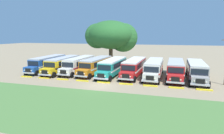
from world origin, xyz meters
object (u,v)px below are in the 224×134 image
object	(u,v)px
parked_bus_slot_1	(63,64)
parked_bus_slot_4	(113,66)
parked_bus_slot_5	(134,67)
parked_bus_slot_7	(175,68)
parked_bus_slot_0	(48,63)
parked_bus_slot_6	(154,68)
broad_shade_tree	(112,36)
parked_bus_slot_8	(196,70)
parked_bus_slot_2	(80,64)
parked_bus_slot_3	(96,65)

from	to	relation	value
parked_bus_slot_1	parked_bus_slot_4	size ratio (longest dim) A/B	0.99
parked_bus_slot_1	parked_bus_slot_5	size ratio (longest dim) A/B	0.99
parked_bus_slot_4	parked_bus_slot_7	xyz separation A→B (m)	(10.73, 0.67, 0.00)
parked_bus_slot_0	parked_bus_slot_4	distance (m)	13.87
parked_bus_slot_6	broad_shade_tree	distance (m)	17.66
parked_bus_slot_1	parked_bus_slot_5	world-z (taller)	same
parked_bus_slot_4	parked_bus_slot_8	distance (m)	13.89
parked_bus_slot_4	broad_shade_tree	xyz separation A→B (m)	(-3.83, 13.18, 5.26)
parked_bus_slot_0	parked_bus_slot_1	size ratio (longest dim) A/B	1.00
parked_bus_slot_2	parked_bus_slot_1	bearing A→B (deg)	-72.27
parked_bus_slot_1	parked_bus_slot_3	bearing A→B (deg)	96.51
parked_bus_slot_4	parked_bus_slot_7	bearing A→B (deg)	96.68
parked_bus_slot_4	parked_bus_slot_1	bearing A→B (deg)	-86.98
parked_bus_slot_0	parked_bus_slot_3	size ratio (longest dim) A/B	0.99
parked_bus_slot_7	parked_bus_slot_8	bearing A→B (deg)	87.64
parked_bus_slot_5	broad_shade_tree	size ratio (longest dim) A/B	0.86
parked_bus_slot_3	broad_shade_tree	xyz separation A→B (m)	(-0.38, 12.48, 5.26)
parked_bus_slot_8	broad_shade_tree	size ratio (longest dim) A/B	0.86
parked_bus_slot_3	parked_bus_slot_7	xyz separation A→B (m)	(14.17, -0.03, 0.00)
parked_bus_slot_6	broad_shade_tree	bearing A→B (deg)	-136.31
parked_bus_slot_2	parked_bus_slot_8	xyz separation A→B (m)	(20.87, -0.52, 0.00)
parked_bus_slot_1	broad_shade_tree	xyz separation A→B (m)	(6.29, 13.17, 5.26)
parked_bus_slot_3	parked_bus_slot_7	bearing A→B (deg)	95.40
parked_bus_slot_0	broad_shade_tree	xyz separation A→B (m)	(10.04, 12.67, 5.26)
parked_bus_slot_2	parked_bus_slot_8	bearing A→B (deg)	90.91
parked_bus_slot_3	parked_bus_slot_5	size ratio (longest dim) A/B	1.00
parked_bus_slot_2	parked_bus_slot_6	size ratio (longest dim) A/B	1.00
parked_bus_slot_0	parked_bus_slot_5	bearing A→B (deg)	90.56
parked_bus_slot_0	parked_bus_slot_8	distance (m)	27.74
parked_bus_slot_3	parked_bus_slot_7	size ratio (longest dim) A/B	1.01
parked_bus_slot_1	parked_bus_slot_8	bearing A→B (deg)	91.46
parked_bus_slot_5	parked_bus_slot_6	xyz separation A→B (m)	(3.44, -0.26, 0.00)
parked_bus_slot_6	parked_bus_slot_0	bearing A→B (deg)	-87.42
parked_bus_slot_4	parked_bus_slot_6	distance (m)	7.23
parked_bus_slot_3	broad_shade_tree	size ratio (longest dim) A/B	0.86
broad_shade_tree	parked_bus_slot_4	bearing A→B (deg)	-73.81
parked_bus_slot_3	parked_bus_slot_8	size ratio (longest dim) A/B	1.00
parked_bus_slot_0	parked_bus_slot_5	distance (m)	17.63
parked_bus_slot_1	parked_bus_slot_5	bearing A→B (deg)	93.48
parked_bus_slot_1	parked_bus_slot_6	size ratio (longest dim) A/B	1.00
parked_bus_slot_6	broad_shade_tree	world-z (taller)	broad_shade_tree
parked_bus_slot_6	parked_bus_slot_8	bearing A→B (deg)	92.04
parked_bus_slot_5	parked_bus_slot_8	world-z (taller)	same
parked_bus_slot_2	parked_bus_slot_7	bearing A→B (deg)	91.67
parked_bus_slot_5	parked_bus_slot_7	size ratio (longest dim) A/B	1.00
parked_bus_slot_3	parked_bus_slot_2	bearing A→B (deg)	-87.34
parked_bus_slot_6	parked_bus_slot_7	world-z (taller)	same
parked_bus_slot_7	broad_shade_tree	size ratio (longest dim) A/B	0.86
parked_bus_slot_4	parked_bus_slot_0	bearing A→B (deg)	-89.02
parked_bus_slot_3	parked_bus_slot_7	distance (m)	14.17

